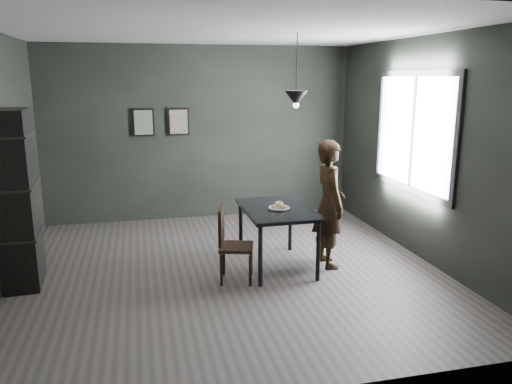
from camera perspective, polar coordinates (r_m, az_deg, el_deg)
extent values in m
plane|color=#383230|center=(6.15, -3.11, -8.93)|extent=(5.00, 5.00, 0.00)
cube|color=black|center=(8.23, -6.36, 6.67)|extent=(5.00, 0.10, 2.80)
cube|color=silver|center=(5.73, -3.46, 18.04)|extent=(5.00, 5.00, 0.02)
cube|color=white|center=(6.81, 17.53, 6.55)|extent=(0.02, 1.80, 1.40)
cube|color=black|center=(6.80, 17.46, 6.55)|extent=(0.04, 1.96, 1.56)
cube|color=black|center=(6.04, 2.42, -2.01)|extent=(0.80, 1.20, 0.04)
cylinder|color=black|center=(5.58, 0.50, -7.35)|extent=(0.05, 0.05, 0.71)
cylinder|color=black|center=(5.77, 7.12, -6.75)|extent=(0.05, 0.05, 0.71)
cylinder|color=black|center=(6.58, -1.75, -4.16)|extent=(0.05, 0.05, 0.71)
cylinder|color=black|center=(6.74, 3.93, -3.76)|extent=(0.05, 0.05, 0.71)
cylinder|color=silver|center=(5.99, 2.66, -1.89)|extent=(0.23, 0.23, 0.01)
torus|color=beige|center=(5.98, 3.08, -1.67)|extent=(0.11, 0.11, 0.04)
torus|color=beige|center=(5.99, 2.25, -1.64)|extent=(0.11, 0.11, 0.04)
torus|color=beige|center=(5.98, 2.67, -1.33)|extent=(0.11, 0.11, 0.05)
imported|color=black|center=(6.15, 8.38, -1.34)|extent=(0.39, 0.58, 1.57)
cube|color=black|center=(5.72, -2.25, -6.30)|extent=(0.46, 0.46, 0.04)
cube|color=black|center=(5.65, -4.00, -3.78)|extent=(0.13, 0.37, 0.41)
cylinder|color=black|center=(5.66, -3.99, -8.92)|extent=(0.03, 0.03, 0.37)
cylinder|color=black|center=(5.64, -0.67, -8.98)|extent=(0.03, 0.03, 0.37)
cylinder|color=black|center=(5.96, -3.69, -7.76)|extent=(0.03, 0.03, 0.37)
cylinder|color=black|center=(5.94, -0.55, -7.81)|extent=(0.03, 0.03, 0.37)
cube|color=black|center=(6.05, -25.66, -0.82)|extent=(0.41, 0.68, 1.97)
cylinder|color=black|center=(6.01, 4.68, 14.20)|extent=(0.01, 0.01, 0.75)
cone|color=black|center=(6.01, 4.61, 10.63)|extent=(0.28, 0.28, 0.18)
sphere|color=#FFE0B2|center=(6.02, 4.60, 9.87)|extent=(0.07, 0.07, 0.07)
cube|color=black|center=(8.12, -12.74, 7.77)|extent=(0.34, 0.03, 0.44)
cube|color=#435E4F|center=(8.10, -12.74, 7.76)|extent=(0.28, 0.01, 0.38)
cube|color=black|center=(8.14, -8.83, 7.95)|extent=(0.34, 0.03, 0.44)
cube|color=brown|center=(8.12, -8.82, 7.94)|extent=(0.28, 0.01, 0.38)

